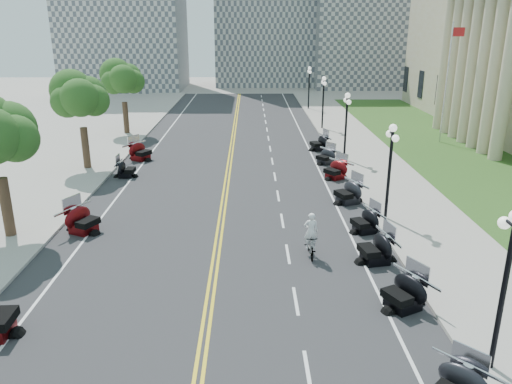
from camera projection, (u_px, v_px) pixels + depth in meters
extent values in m
plane|color=gray|center=(216.00, 254.00, 22.26)|extent=(160.00, 160.00, 0.00)
cube|color=#333335|center=(226.00, 186.00, 31.74)|extent=(16.00, 90.00, 0.01)
cube|color=yellow|center=(224.00, 186.00, 31.74)|extent=(0.12, 90.00, 0.00)
cube|color=yellow|center=(228.00, 186.00, 31.74)|extent=(0.12, 90.00, 0.00)
cube|color=white|center=(326.00, 185.00, 31.81)|extent=(0.12, 90.00, 0.00)
cube|color=white|center=(126.00, 186.00, 31.66)|extent=(0.12, 90.00, 0.00)
cube|color=white|center=(308.00, 372.00, 14.71)|extent=(0.12, 2.00, 0.00)
cube|color=white|center=(296.00, 301.00, 18.50)|extent=(0.12, 2.00, 0.00)
cube|color=white|center=(288.00, 254.00, 22.30)|extent=(0.12, 2.00, 0.00)
cube|color=white|center=(282.00, 221.00, 26.09)|extent=(0.12, 2.00, 0.00)
cube|color=white|center=(278.00, 196.00, 29.88)|extent=(0.12, 2.00, 0.00)
cube|color=white|center=(275.00, 177.00, 33.67)|extent=(0.12, 2.00, 0.00)
cube|color=white|center=(272.00, 161.00, 37.46)|extent=(0.12, 2.00, 0.00)
cube|color=white|center=(270.00, 149.00, 41.26)|extent=(0.12, 2.00, 0.00)
cube|color=white|center=(268.00, 138.00, 45.05)|extent=(0.12, 2.00, 0.00)
cube|color=white|center=(267.00, 129.00, 48.84)|extent=(0.12, 2.00, 0.00)
cube|color=white|center=(266.00, 122.00, 52.63)|extent=(0.12, 2.00, 0.00)
cube|color=white|center=(265.00, 115.00, 56.43)|extent=(0.12, 2.00, 0.00)
cube|color=white|center=(264.00, 110.00, 60.22)|extent=(0.12, 2.00, 0.00)
cube|color=white|center=(263.00, 105.00, 64.01)|extent=(0.12, 2.00, 0.00)
cube|color=white|center=(262.00, 100.00, 67.80)|extent=(0.12, 2.00, 0.00)
cube|color=white|center=(261.00, 96.00, 71.59)|extent=(0.12, 2.00, 0.00)
cube|color=#9E9991|center=(390.00, 184.00, 31.84)|extent=(5.00, 90.00, 0.15)
cube|color=#9E9991|center=(61.00, 185.00, 31.59)|extent=(5.00, 90.00, 0.15)
cube|color=#356023|center=(451.00, 154.00, 39.52)|extent=(9.00, 60.00, 0.10)
cube|color=gray|center=(123.00, 3.00, 76.69)|extent=(18.00, 14.00, 26.00)
cube|color=gray|center=(376.00, 17.00, 80.65)|extent=(20.00, 14.00, 22.00)
imported|color=#A51414|center=(310.00, 245.00, 21.93)|extent=(0.52, 1.77, 1.06)
imported|color=silver|center=(311.00, 216.00, 21.49)|extent=(0.62, 0.41, 1.70)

